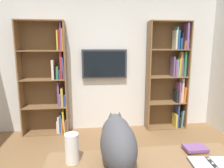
# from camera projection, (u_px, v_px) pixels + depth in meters

# --- Properties ---
(wall_back) EXTENTS (4.52, 0.06, 2.70)m
(wall_back) POSITION_uv_depth(u_px,v_px,m) (107.00, 62.00, 3.97)
(wall_back) COLOR silver
(wall_back) RESTS_ON ground
(bookshelf_left) EXTENTS (0.81, 0.28, 2.14)m
(bookshelf_left) POSITION_uv_depth(u_px,v_px,m) (172.00, 76.00, 4.00)
(bookshelf_left) COLOR brown
(bookshelf_left) RESTS_ON ground
(bookshelf_right) EXTENTS (0.85, 0.28, 2.12)m
(bookshelf_right) POSITION_uv_depth(u_px,v_px,m) (49.00, 82.00, 3.75)
(bookshelf_right) COLOR brown
(bookshelf_right) RESTS_ON ground
(wall_mounted_tv) EXTENTS (0.87, 0.07, 0.56)m
(wall_mounted_tv) POSITION_uv_depth(u_px,v_px,m) (104.00, 64.00, 3.89)
(wall_mounted_tv) COLOR #333338
(cat) EXTENTS (0.28, 0.68, 0.38)m
(cat) POSITION_uv_depth(u_px,v_px,m) (118.00, 141.00, 1.55)
(cat) COLOR #4C4C51
(cat) RESTS_ON desk
(open_binder) EXTENTS (0.35, 0.25, 0.02)m
(open_binder) POSITION_uv_depth(u_px,v_px,m) (213.00, 165.00, 1.56)
(open_binder) COLOR #26262B
(open_binder) RESTS_ON desk
(paper_towel_roll) EXTENTS (0.11, 0.11, 0.24)m
(paper_towel_roll) POSITION_uv_depth(u_px,v_px,m) (72.00, 148.00, 1.59)
(paper_towel_roll) COLOR white
(paper_towel_roll) RESTS_ON desk
(desk_book_stack) EXTENTS (0.20, 0.14, 0.05)m
(desk_book_stack) POSITION_uv_depth(u_px,v_px,m) (196.00, 149.00, 1.77)
(desk_book_stack) COLOR #996B42
(desk_book_stack) RESTS_ON desk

